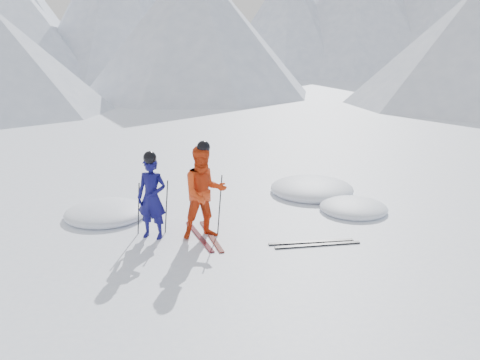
{
  "coord_description": "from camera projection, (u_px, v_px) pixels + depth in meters",
  "views": [
    {
      "loc": [
        -2.14,
        -9.38,
        3.94
      ],
      "look_at": [
        -1.81,
        0.5,
        1.1
      ],
      "focal_mm": 38.0,
      "sensor_mm": 36.0,
      "label": 1
    }
  ],
  "objects": [
    {
      "name": "ski_worn_right",
      "position": [
        211.0,
        236.0,
        10.27
      ],
      "size": [
        0.53,
        1.66,
        0.03
      ],
      "primitive_type": "cube",
      "rotation": [
        0.0,
        0.0,
        0.26
      ],
      "color": "black",
      "rests_on": "ground"
    },
    {
      "name": "ground",
      "position": [
        331.0,
        239.0,
        10.17
      ],
      "size": [
        160.0,
        160.0,
        0.0
      ],
      "primitive_type": "plane",
      "color": "white",
      "rests_on": "ground"
    },
    {
      "name": "skier_red",
      "position": [
        204.0,
        193.0,
        10.01
      ],
      "size": [
        1.08,
        0.95,
        1.87
      ],
      "primitive_type": "imported",
      "rotation": [
        0.0,
        0.0,
        0.3
      ],
      "color": "red",
      "rests_on": "ground"
    },
    {
      "name": "ski_loose_b",
      "position": [
        318.0,
        245.0,
        9.83
      ],
      "size": [
        1.7,
        0.32,
        0.03
      ],
      "primitive_type": "cube",
      "rotation": [
        0.0,
        0.0,
        1.7
      ],
      "color": "black",
      "rests_on": "ground"
    },
    {
      "name": "pole_blue_right",
      "position": [
        166.0,
        207.0,
        10.35
      ],
      "size": [
        0.11,
        0.07,
        1.11
      ],
      "primitive_type": "cylinder",
      "rotation": [
        -0.04,
        0.08,
        0.0
      ],
      "color": "black",
      "rests_on": "ground"
    },
    {
      "name": "pole_red_left",
      "position": [
        190.0,
        204.0,
        10.33
      ],
      "size": [
        0.12,
        0.1,
        1.25
      ],
      "primitive_type": "cylinder",
      "rotation": [
        0.06,
        0.08,
        0.0
      ],
      "color": "black",
      "rests_on": "ground"
    },
    {
      "name": "skier_blue",
      "position": [
        152.0,
        198.0,
        10.02
      ],
      "size": [
        0.7,
        0.57,
        1.67
      ],
      "primitive_type": "imported",
      "rotation": [
        0.0,
        0.0,
        -0.32
      ],
      "color": "#0E0D51",
      "rests_on": "ground"
    },
    {
      "name": "snow_lumps",
      "position": [
        271.0,
        204.0,
        12.23
      ],
      "size": [
        9.93,
        4.71,
        0.47
      ],
      "color": "white",
      "rests_on": "ground"
    },
    {
      "name": "pole_red_right",
      "position": [
        220.0,
        205.0,
        10.25
      ],
      "size": [
        0.12,
        0.09,
        1.25
      ],
      "primitive_type": "cylinder",
      "rotation": [
        -0.05,
        0.08,
        0.0
      ],
      "color": "black",
      "rests_on": "ground"
    },
    {
      "name": "pole_blue_left",
      "position": [
        139.0,
        209.0,
        10.24
      ],
      "size": [
        0.11,
        0.08,
        1.11
      ],
      "primitive_type": "cylinder",
      "rotation": [
        0.05,
        0.08,
        0.0
      ],
      "color": "black",
      "rests_on": "ground"
    },
    {
      "name": "ski_loose_a",
      "position": [
        311.0,
        242.0,
        9.97
      ],
      "size": [
        1.7,
        0.26,
        0.03
      ],
      "primitive_type": "cube",
      "rotation": [
        0.0,
        0.0,
        1.67
      ],
      "color": "black",
      "rests_on": "ground"
    },
    {
      "name": "ski_worn_left",
      "position": [
        199.0,
        236.0,
        10.26
      ],
      "size": [
        0.64,
        1.64,
        0.03
      ],
      "primitive_type": "cube",
      "rotation": [
        0.0,
        0.0,
        0.33
      ],
      "color": "black",
      "rests_on": "ground"
    },
    {
      "name": "mountain_range",
      "position": [
        316.0,
        0.0,
        42.42
      ],
      "size": [
        106.15,
        62.94,
        15.53
      ],
      "color": "#B2BCD1",
      "rests_on": "ground"
    }
  ]
}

